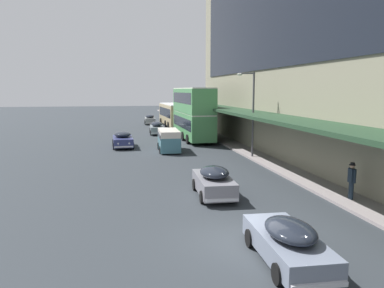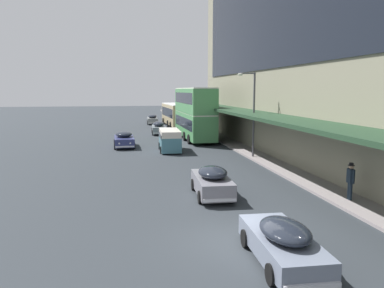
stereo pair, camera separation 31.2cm
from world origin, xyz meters
TOP-DOWN VIEW (x-y plane):
  - ground at (0.00, 0.00)m, footprint 240.00×240.00m
  - transit_bus_kerbside_front at (3.89, 28.61)m, footprint 2.97×11.28m
  - transit_bus_kerbside_rear at (3.83, 44.49)m, footprint 2.97×11.55m
  - sedan_oncoming_front at (0.40, 34.52)m, footprint 1.92×4.71m
  - sedan_lead_mid at (0.98, -1.97)m, footprint 1.96×4.58m
  - sedan_second_mid at (0.70, 48.76)m, footprint 1.91×4.84m
  - sedan_trailing_mid at (-3.97, 24.16)m, footprint 2.06×4.46m
  - sedan_oncoming_rear at (0.55, 5.97)m, footprint 1.98×4.32m
  - vw_van at (0.16, 21.11)m, footprint 2.03×4.61m
  - pedestrian_at_kerb at (7.02, 3.63)m, footprint 0.33×0.62m
  - street_lamp at (6.26, 16.18)m, footprint 1.50×0.28m

SIDE VIEW (x-z plane):
  - ground at x=0.00m, z-range 0.00..0.00m
  - sedan_lead_mid at x=0.98m, z-range 0.00..1.45m
  - sedan_trailing_mid at x=-3.97m, z-range -0.01..1.54m
  - sedan_second_mid at x=0.70m, z-range -0.01..1.58m
  - sedan_oncoming_front at x=0.40m, z-range -0.02..1.60m
  - sedan_oncoming_rear at x=0.55m, z-range -0.01..1.60m
  - vw_van at x=0.16m, z-range 0.12..2.08m
  - pedestrian_at_kerb at x=7.02m, z-range 0.25..2.11m
  - transit_bus_kerbside_rear at x=3.83m, z-range 0.24..3.69m
  - transit_bus_kerbside_front at x=3.89m, z-range 0.23..6.02m
  - street_lamp at x=6.26m, z-range 0.71..7.52m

